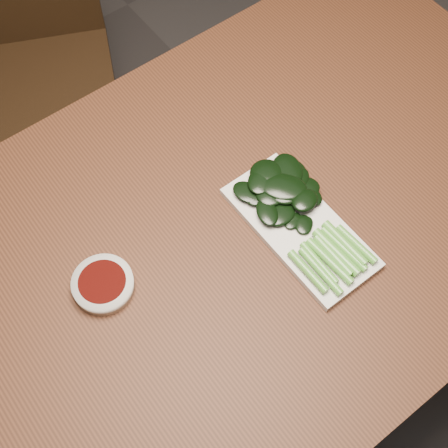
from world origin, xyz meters
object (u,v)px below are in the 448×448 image
table (221,256)px  chair_far (35,53)px  gai_lan (296,204)px  serving_plate (300,228)px  sauce_bowl (103,284)px

table → chair_far: 0.85m
table → chair_far: chair_far is taller
gai_lan → serving_plate: bearing=-116.6°
gai_lan → table: bearing=163.5°
chair_far → gai_lan: 0.92m
chair_far → sauce_bowl: (-0.23, -0.79, 0.28)m
table → gai_lan: (0.13, -0.04, 0.10)m
sauce_bowl → serving_plate: sauce_bowl is taller
table → serving_plate: 0.15m
table → serving_plate: size_ratio=5.05×
chair_far → gai_lan: (0.11, -0.87, 0.29)m
table → gai_lan: size_ratio=5.18×
sauce_bowl → table: bearing=-10.8°
table → gai_lan: 0.17m
chair_far → serving_plate: chair_far is taller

